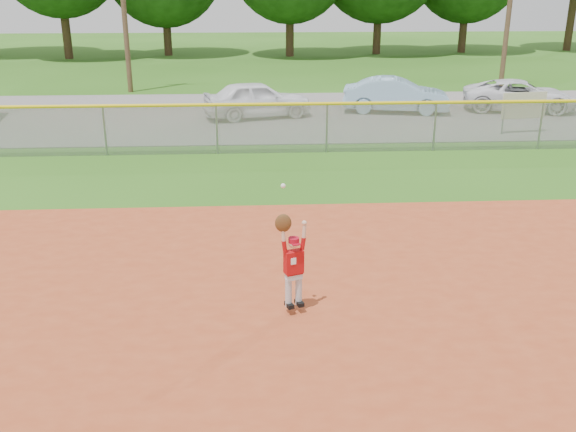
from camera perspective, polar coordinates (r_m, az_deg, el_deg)
The scene contains 9 objects.
ground at distance 10.63m, azimuth 9.65°, elevation -7.90°, with size 120.00×120.00×0.00m, color #2B5E15.
clay_infield at distance 8.19m, azimuth 14.40°, elevation -17.57°, with size 24.00×16.00×0.04m, color #A33D1D.
parking_strip at distance 25.71m, azimuth 1.88°, elevation 9.05°, with size 44.00×10.00×0.03m, color slate.
car_white_a at distance 24.87m, azimuth -2.75°, elevation 10.33°, with size 1.64×4.08×1.39m, color white.
car_blue at distance 26.22m, azimuth 9.57°, elevation 10.55°, with size 1.44×4.14×1.36m, color #90B8D6.
car_white_b at distance 27.81m, azimuth 19.92°, elevation 10.04°, with size 2.04×4.42×1.23m, color white.
sponsor_sign at distance 23.52m, azimuth 20.23°, elevation 9.11°, with size 1.60×0.27×1.43m.
outfield_fence at distance 19.69m, azimuth 3.48°, elevation 8.17°, with size 40.06×0.10×1.55m.
ballplayer at distance 9.84m, azimuth 0.37°, elevation -4.00°, with size 0.51×0.28×2.03m.
Camera 1 is at (-2.30, -9.13, 4.94)m, focal length 40.00 mm.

